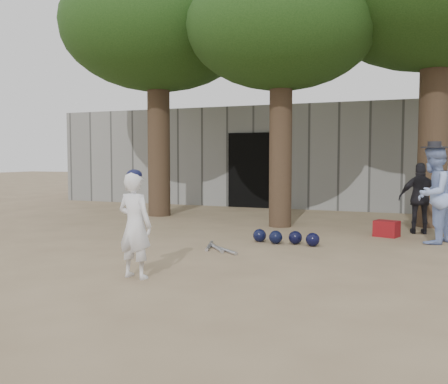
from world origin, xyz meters
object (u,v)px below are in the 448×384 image
at_px(spectator_dark, 421,198).
at_px(red_bag, 387,229).
at_px(boy_player, 135,225).
at_px(spectator_blue, 433,195).

bearing_deg(spectator_dark, red_bag, 40.27).
xyz_separation_m(spectator_dark, red_bag, (-0.57, -0.63, -0.54)).
height_order(boy_player, spectator_blue, spectator_blue).
distance_m(boy_player, spectator_dark, 6.06).
bearing_deg(spectator_blue, red_bag, -96.81).
distance_m(boy_player, spectator_blue, 5.31).
relative_size(boy_player, spectator_blue, 0.77).
height_order(spectator_blue, spectator_dark, spectator_blue).
bearing_deg(boy_player, spectator_dark, -114.61).
height_order(spectator_blue, red_bag, spectator_blue).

